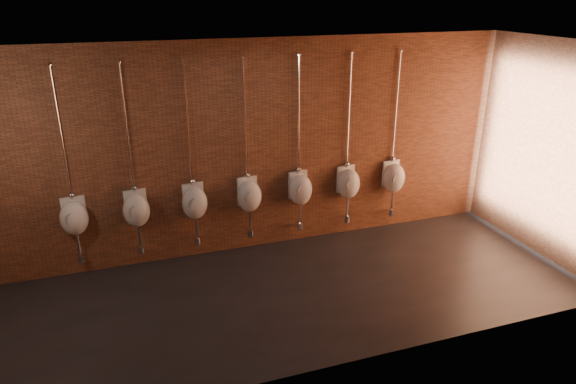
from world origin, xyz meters
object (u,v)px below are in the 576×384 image
at_px(urinal_0, 74,217).
at_px(urinal_1, 136,209).
at_px(urinal_2, 195,202).
at_px(urinal_3, 249,195).
at_px(urinal_4, 300,189).
at_px(urinal_5, 348,183).
at_px(urinal_6, 394,177).

relative_size(urinal_0, urinal_1, 1.00).
height_order(urinal_0, urinal_2, same).
relative_size(urinal_1, urinal_3, 1.00).
xyz_separation_m(urinal_0, urinal_2, (1.64, 0.00, 0.00)).
bearing_deg(urinal_0, urinal_3, 0.00).
xyz_separation_m(urinal_2, urinal_3, (0.82, 0.00, 0.00)).
distance_m(urinal_3, urinal_4, 0.82).
xyz_separation_m(urinal_0, urinal_5, (4.10, 0.00, 0.00)).
xyz_separation_m(urinal_0, urinal_3, (2.46, 0.00, 0.00)).
bearing_deg(urinal_5, urinal_3, 180.00).
height_order(urinal_1, urinal_6, same).
relative_size(urinal_1, urinal_4, 1.00).
distance_m(urinal_4, urinal_6, 1.64).
relative_size(urinal_0, urinal_3, 1.00).
height_order(urinal_3, urinal_4, same).
height_order(urinal_0, urinal_1, same).
distance_m(urinal_3, urinal_5, 1.64).
height_order(urinal_0, urinal_5, same).
bearing_deg(urinal_0, urinal_2, 0.00).
xyz_separation_m(urinal_1, urinal_6, (4.10, 0.00, 0.00)).
xyz_separation_m(urinal_2, urinal_4, (1.64, 0.00, 0.00)).
distance_m(urinal_1, urinal_5, 3.28).
distance_m(urinal_2, urinal_5, 2.46).
bearing_deg(urinal_4, urinal_1, 180.00).
bearing_deg(urinal_6, urinal_1, 180.00).
bearing_deg(urinal_0, urinal_6, 0.00).
relative_size(urinal_0, urinal_5, 1.00).
bearing_deg(urinal_6, urinal_5, 180.00).
height_order(urinal_0, urinal_3, same).
bearing_deg(urinal_1, urinal_6, 0.00).
height_order(urinal_2, urinal_4, same).
height_order(urinal_1, urinal_5, same).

